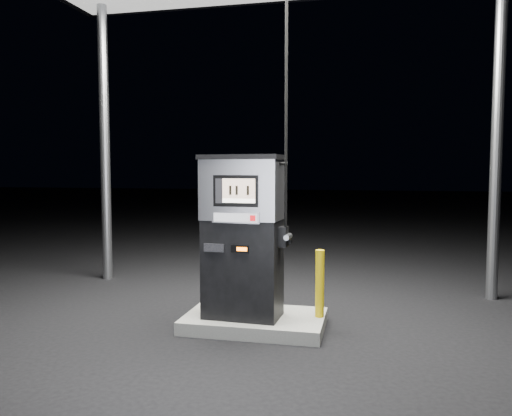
# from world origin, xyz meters

# --- Properties ---
(ground) EXTENTS (80.00, 80.00, 0.00)m
(ground) POSITION_xyz_m (0.00, 0.00, 0.00)
(ground) COLOR black
(ground) RESTS_ON ground
(pump_island) EXTENTS (1.60, 1.00, 0.15)m
(pump_island) POSITION_xyz_m (0.00, 0.00, 0.07)
(pump_island) COLOR #60605C
(pump_island) RESTS_ON ground
(fuel_dispenser) EXTENTS (1.03, 0.59, 3.83)m
(fuel_dispenser) POSITION_xyz_m (-0.12, -0.10, 1.10)
(fuel_dispenser) COLOR black
(fuel_dispenser) RESTS_ON pump_island
(bollard_left) EXTENTS (0.13, 0.13, 0.78)m
(bollard_left) POSITION_xyz_m (-0.55, 0.11, 0.54)
(bollard_left) COLOR yellow
(bollard_left) RESTS_ON pump_island
(bollard_right) EXTENTS (0.12, 0.12, 0.77)m
(bollard_right) POSITION_xyz_m (0.74, 0.09, 0.54)
(bollard_right) COLOR yellow
(bollard_right) RESTS_ON pump_island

